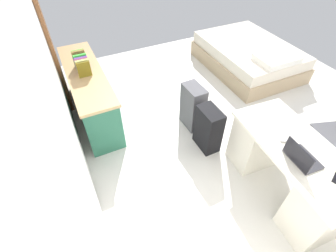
{
  "coord_description": "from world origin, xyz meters",
  "views": [
    {
      "loc": [
        -2.1,
        2.01,
        2.57
      ],
      "look_at": [
        -0.28,
        1.14,
        0.6
      ],
      "focal_mm": 26.39,
      "sensor_mm": 36.0,
      "label": 1
    }
  ],
  "objects_px": {
    "credenza": "(90,94)",
    "bed": "(248,56)",
    "suitcase_black": "(208,129)",
    "laptop": "(301,157)",
    "figurine_small": "(78,57)",
    "desk": "(288,169)",
    "suitcase_spare_grey": "(193,107)",
    "computer_mouse": "(284,139)"
  },
  "relations": [
    {
      "from": "suitcase_spare_grey",
      "to": "figurine_small",
      "type": "bearing_deg",
      "value": 44.14
    },
    {
      "from": "laptop",
      "to": "figurine_small",
      "type": "relative_size",
      "value": 2.96
    },
    {
      "from": "desk",
      "to": "computer_mouse",
      "type": "bearing_deg",
      "value": 24.84
    },
    {
      "from": "credenza",
      "to": "computer_mouse",
      "type": "xyz_separation_m",
      "value": [
        -2.12,
        -1.55,
        0.37
      ]
    },
    {
      "from": "suitcase_spare_grey",
      "to": "computer_mouse",
      "type": "relative_size",
      "value": 6.63
    },
    {
      "from": "desk",
      "to": "bed",
      "type": "xyz_separation_m",
      "value": [
        2.35,
        -1.38,
        -0.14
      ]
    },
    {
      "from": "desk",
      "to": "figurine_small",
      "type": "xyz_separation_m",
      "value": [
        2.62,
        1.62,
        0.43
      ]
    },
    {
      "from": "suitcase_black",
      "to": "suitcase_spare_grey",
      "type": "xyz_separation_m",
      "value": [
        0.46,
        -0.03,
        0.02
      ]
    },
    {
      "from": "bed",
      "to": "computer_mouse",
      "type": "distance_m",
      "value": 2.69
    },
    {
      "from": "suitcase_spare_grey",
      "to": "credenza",
      "type": "bearing_deg",
      "value": 53.59
    },
    {
      "from": "desk",
      "to": "suitcase_black",
      "type": "relative_size",
      "value": 2.39
    },
    {
      "from": "laptop",
      "to": "suitcase_spare_grey",
      "type": "bearing_deg",
      "value": 9.04
    },
    {
      "from": "desk",
      "to": "suitcase_spare_grey",
      "type": "distance_m",
      "value": 1.46
    },
    {
      "from": "desk",
      "to": "suitcase_black",
      "type": "distance_m",
      "value": 1.03
    },
    {
      "from": "credenza",
      "to": "suitcase_spare_grey",
      "type": "height_order",
      "value": "credenza"
    },
    {
      "from": "bed",
      "to": "computer_mouse",
      "type": "relative_size",
      "value": 19.17
    },
    {
      "from": "suitcase_spare_grey",
      "to": "desk",
      "type": "bearing_deg",
      "value": -167.04
    },
    {
      "from": "bed",
      "to": "laptop",
      "type": "distance_m",
      "value": 2.94
    },
    {
      "from": "credenza",
      "to": "suitcase_black",
      "type": "height_order",
      "value": "credenza"
    },
    {
      "from": "credenza",
      "to": "desk",
      "type": "bearing_deg",
      "value": -144.52
    },
    {
      "from": "desk",
      "to": "suitcase_spare_grey",
      "type": "xyz_separation_m",
      "value": [
        1.41,
        0.37,
        -0.05
      ]
    },
    {
      "from": "bed",
      "to": "suitcase_black",
      "type": "xyz_separation_m",
      "value": [
        -1.4,
        1.78,
        0.07
      ]
    },
    {
      "from": "bed",
      "to": "figurine_small",
      "type": "bearing_deg",
      "value": 84.93
    },
    {
      "from": "bed",
      "to": "computer_mouse",
      "type": "xyz_separation_m",
      "value": [
        -2.2,
        1.45,
        0.5
      ]
    },
    {
      "from": "bed",
      "to": "figurine_small",
      "type": "distance_m",
      "value": 3.07
    },
    {
      "from": "credenza",
      "to": "laptop",
      "type": "relative_size",
      "value": 5.52
    },
    {
      "from": "desk",
      "to": "credenza",
      "type": "height_order",
      "value": "credenza"
    },
    {
      "from": "computer_mouse",
      "to": "laptop",
      "type": "bearing_deg",
      "value": 170.98
    },
    {
      "from": "laptop",
      "to": "computer_mouse",
      "type": "xyz_separation_m",
      "value": [
        0.26,
        -0.06,
        -0.03
      ]
    },
    {
      "from": "desk",
      "to": "credenza",
      "type": "relative_size",
      "value": 0.83
    },
    {
      "from": "suitcase_black",
      "to": "computer_mouse",
      "type": "xyz_separation_m",
      "value": [
        -0.81,
        -0.33,
        0.43
      ]
    },
    {
      "from": "laptop",
      "to": "credenza",
      "type": "bearing_deg",
      "value": 32.03
    },
    {
      "from": "desk",
      "to": "suitcase_black",
      "type": "height_order",
      "value": "desk"
    },
    {
      "from": "suitcase_spare_grey",
      "to": "laptop",
      "type": "relative_size",
      "value": 2.03
    },
    {
      "from": "credenza",
      "to": "bed",
      "type": "xyz_separation_m",
      "value": [
        0.08,
        -3.0,
        -0.13
      ]
    },
    {
      "from": "desk",
      "to": "computer_mouse",
      "type": "relative_size",
      "value": 14.87
    },
    {
      "from": "bed",
      "to": "figurine_small",
      "type": "relative_size",
      "value": 17.42
    },
    {
      "from": "figurine_small",
      "to": "desk",
      "type": "bearing_deg",
      "value": -148.26
    },
    {
      "from": "suitcase_black",
      "to": "figurine_small",
      "type": "height_order",
      "value": "figurine_small"
    },
    {
      "from": "laptop",
      "to": "computer_mouse",
      "type": "bearing_deg",
      "value": -13.45
    },
    {
      "from": "desk",
      "to": "suitcase_black",
      "type": "bearing_deg",
      "value": 22.81
    },
    {
      "from": "desk",
      "to": "computer_mouse",
      "type": "xyz_separation_m",
      "value": [
        0.15,
        0.07,
        0.36
      ]
    }
  ]
}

